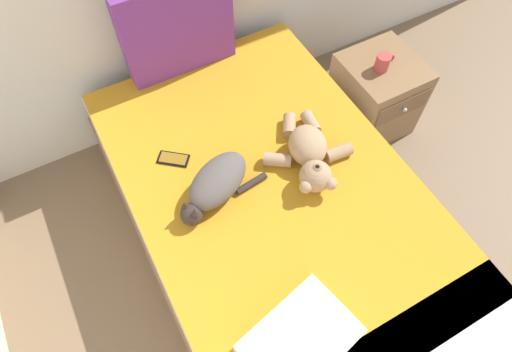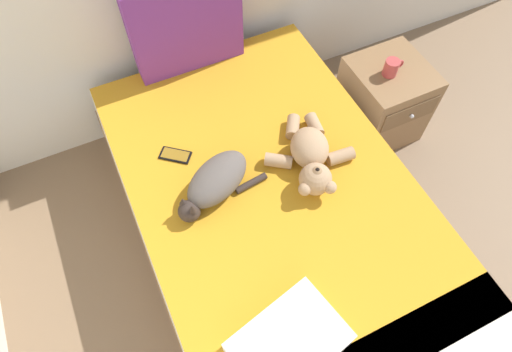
{
  "view_description": "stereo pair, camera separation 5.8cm",
  "coord_description": "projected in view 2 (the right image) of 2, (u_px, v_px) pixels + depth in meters",
  "views": [
    {
      "loc": [
        0.88,
        2.59,
        2.24
      ],
      "look_at": [
        1.38,
        3.5,
        0.57
      ],
      "focal_mm": 30.33,
      "sensor_mm": 36.0,
      "label": 1
    },
    {
      "loc": [
        0.93,
        2.56,
        2.24
      ],
      "look_at": [
        1.38,
        3.5,
        0.57
      ],
      "focal_mm": 30.33,
      "sensor_mm": 36.0,
      "label": 2
    }
  ],
  "objects": [
    {
      "name": "cell_phone",
      "position": [
        175.0,
        155.0,
        2.09
      ],
      "size": [
        0.16,
        0.15,
        0.01
      ],
      "color": "black",
      "rests_on": "bed"
    },
    {
      "name": "nightstand",
      "position": [
        383.0,
        101.0,
        2.63
      ],
      "size": [
        0.43,
        0.47,
        0.51
      ],
      "color": "olive",
      "rests_on": "ground_plane"
    },
    {
      "name": "bed",
      "position": [
        274.0,
        218.0,
        2.21
      ],
      "size": [
        1.29,
        2.09,
        0.52
      ],
      "color": "olive",
      "rests_on": "ground_plane"
    },
    {
      "name": "patterned_cushion",
      "position": [
        185.0,
        23.0,
        2.21
      ],
      "size": [
        0.59,
        0.13,
        0.53
      ],
      "color": "#72338C",
      "rests_on": "bed"
    },
    {
      "name": "mug",
      "position": [
        392.0,
        68.0,
        2.36
      ],
      "size": [
        0.12,
        0.08,
        0.09
      ],
      "color": "#B23F3F",
      "rests_on": "nightstand"
    },
    {
      "name": "throw_pillow",
      "position": [
        289.0,
        343.0,
        1.58
      ],
      "size": [
        0.45,
        0.36,
        0.11
      ],
      "primitive_type": "cube",
      "rotation": [
        0.0,
        0.0,
        0.23
      ],
      "color": "white",
      "rests_on": "bed"
    },
    {
      "name": "teddy_bear",
      "position": [
        311.0,
        157.0,
        2.0
      ],
      "size": [
        0.42,
        0.5,
        0.16
      ],
      "color": "tan",
      "rests_on": "bed"
    },
    {
      "name": "cat",
      "position": [
        215.0,
        182.0,
        1.93
      ],
      "size": [
        0.44,
        0.32,
        0.15
      ],
      "color": "#59514C",
      "rests_on": "bed"
    }
  ]
}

